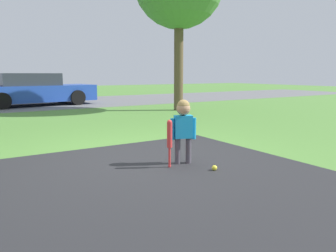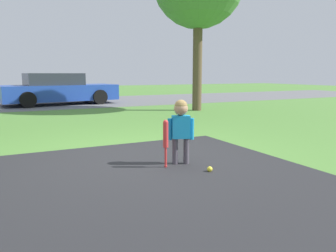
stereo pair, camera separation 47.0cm
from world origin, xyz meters
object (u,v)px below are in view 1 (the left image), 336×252
Objects in this scene: child at (183,122)px; baseball_bat at (170,137)px; parked_car at (34,90)px; sports_ball at (214,168)px.

child is 0.32m from baseball_bat.
baseball_bat is 10.38m from parked_car.
sports_ball is (0.43, -0.43, -0.39)m from baseball_bat.
parked_car is (0.13, 10.37, 0.18)m from baseball_bat.
child is 1.38× the size of baseball_bat.
child is 10.31m from parked_car.
parked_car reaches higher than baseball_bat.
baseball_bat is at bearing -145.59° from child.
parked_car is (-0.30, 10.81, 0.57)m from sports_ball.
child is 0.76m from sports_ball.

